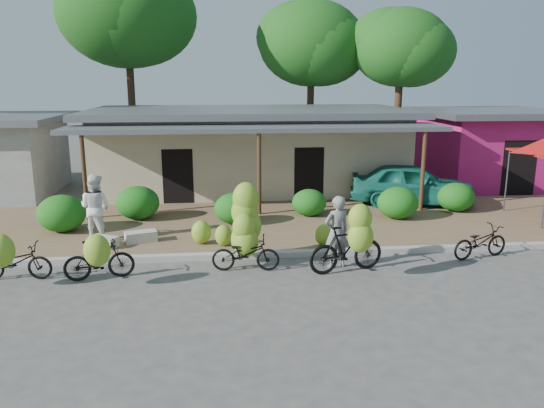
{
  "coord_description": "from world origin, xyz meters",
  "views": [
    {
      "loc": [
        -1.34,
        -11.09,
        4.53
      ],
      "look_at": [
        0.1,
        2.96,
        1.2
      ],
      "focal_mm": 35.0,
      "sensor_mm": 36.0,
      "label": 1
    }
  ],
  "objects_px": {
    "tree_center_right": "(307,42)",
    "sack_near": "(141,237)",
    "vendor": "(337,232)",
    "bike_left": "(99,258)",
    "tree_near_right": "(397,46)",
    "teal_van": "(412,184)",
    "bike_center": "(246,233)",
    "bystander": "(95,207)",
    "tree_far_center": "(123,10)",
    "bike_far_left": "(12,259)",
    "bike_far_right": "(480,242)",
    "sack_far": "(104,242)",
    "bike_right": "(350,244)"
  },
  "relations": [
    {
      "from": "tree_center_right",
      "to": "vendor",
      "type": "bearing_deg",
      "value": -96.66
    },
    {
      "from": "tree_far_center",
      "to": "bystander",
      "type": "height_order",
      "value": "tree_far_center"
    },
    {
      "from": "bike_left",
      "to": "teal_van",
      "type": "height_order",
      "value": "teal_van"
    },
    {
      "from": "vendor",
      "to": "bike_far_left",
      "type": "bearing_deg",
      "value": -15.45
    },
    {
      "from": "tree_far_center",
      "to": "teal_van",
      "type": "height_order",
      "value": "tree_far_center"
    },
    {
      "from": "bike_left",
      "to": "sack_near",
      "type": "distance_m",
      "value": 2.69
    },
    {
      "from": "tree_near_right",
      "to": "vendor",
      "type": "distance_m",
      "value": 15.6
    },
    {
      "from": "bike_left",
      "to": "bike_far_right",
      "type": "distance_m",
      "value": 9.49
    },
    {
      "from": "bike_right",
      "to": "bystander",
      "type": "distance_m",
      "value": 7.18
    },
    {
      "from": "bike_far_left",
      "to": "vendor",
      "type": "bearing_deg",
      "value": -85.44
    },
    {
      "from": "tree_center_right",
      "to": "bike_far_left",
      "type": "height_order",
      "value": "tree_center_right"
    },
    {
      "from": "bike_far_left",
      "to": "bike_center",
      "type": "xyz_separation_m",
      "value": [
        5.34,
        0.5,
        0.32
      ]
    },
    {
      "from": "teal_van",
      "to": "sack_near",
      "type": "bearing_deg",
      "value": 126.37
    },
    {
      "from": "tree_near_right",
      "to": "bike_left",
      "type": "relative_size",
      "value": 4.8
    },
    {
      "from": "bike_center",
      "to": "sack_near",
      "type": "xyz_separation_m",
      "value": [
        -2.81,
        1.92,
        -0.59
      ]
    },
    {
      "from": "bike_left",
      "to": "tree_near_right",
      "type": "bearing_deg",
      "value": -50.04
    },
    {
      "from": "tree_near_right",
      "to": "tree_far_center",
      "type": "bearing_deg",
      "value": 173.42
    },
    {
      "from": "tree_near_right",
      "to": "teal_van",
      "type": "height_order",
      "value": "tree_near_right"
    },
    {
      "from": "bike_right",
      "to": "vendor",
      "type": "height_order",
      "value": "bike_right"
    },
    {
      "from": "tree_center_right",
      "to": "bike_center",
      "type": "relative_size",
      "value": 4.05
    },
    {
      "from": "tree_far_center",
      "to": "bike_far_right",
      "type": "height_order",
      "value": "tree_far_center"
    },
    {
      "from": "teal_van",
      "to": "tree_center_right",
      "type": "bearing_deg",
      "value": 27.65
    },
    {
      "from": "bike_far_left",
      "to": "sack_near",
      "type": "distance_m",
      "value": 3.52
    },
    {
      "from": "bike_far_left",
      "to": "tree_center_right",
      "type": "bearing_deg",
      "value": -27.83
    },
    {
      "from": "tree_far_center",
      "to": "bike_center",
      "type": "distance_m",
      "value": 16.99
    },
    {
      "from": "vendor",
      "to": "bike_left",
      "type": "bearing_deg",
      "value": -12.98
    },
    {
      "from": "tree_center_right",
      "to": "bike_center",
      "type": "distance_m",
      "value": 16.69
    },
    {
      "from": "bike_left",
      "to": "bike_center",
      "type": "distance_m",
      "value": 3.47
    },
    {
      "from": "bike_far_right",
      "to": "teal_van",
      "type": "xyz_separation_m",
      "value": [
        0.22,
        5.6,
        0.43
      ]
    },
    {
      "from": "bike_left",
      "to": "tree_far_center",
      "type": "bearing_deg",
      "value": -4.81
    },
    {
      "from": "tree_far_center",
      "to": "sack_near",
      "type": "bearing_deg",
      "value": -80.4
    },
    {
      "from": "bike_center",
      "to": "bystander",
      "type": "height_order",
      "value": "bike_center"
    },
    {
      "from": "bike_center",
      "to": "bike_right",
      "type": "height_order",
      "value": "bike_center"
    },
    {
      "from": "sack_far",
      "to": "bike_far_left",
      "type": "bearing_deg",
      "value": -127.16
    },
    {
      "from": "vendor",
      "to": "tree_center_right",
      "type": "bearing_deg",
      "value": -113.73
    },
    {
      "from": "bike_far_left",
      "to": "bystander",
      "type": "height_order",
      "value": "bystander"
    },
    {
      "from": "tree_center_right",
      "to": "bike_left",
      "type": "height_order",
      "value": "tree_center_right"
    },
    {
      "from": "tree_center_right",
      "to": "bike_right",
      "type": "relative_size",
      "value": 4.22
    },
    {
      "from": "sack_far",
      "to": "bystander",
      "type": "distance_m",
      "value": 1.1
    },
    {
      "from": "teal_van",
      "to": "bike_left",
      "type": "bearing_deg",
      "value": 137.37
    },
    {
      "from": "sack_far",
      "to": "vendor",
      "type": "height_order",
      "value": "vendor"
    },
    {
      "from": "tree_center_right",
      "to": "sack_near",
      "type": "height_order",
      "value": "tree_center_right"
    },
    {
      "from": "vendor",
      "to": "bystander",
      "type": "distance_m",
      "value": 6.79
    },
    {
      "from": "sack_far",
      "to": "bike_left",
      "type": "bearing_deg",
      "value": -81.02
    },
    {
      "from": "tree_near_right",
      "to": "bike_center",
      "type": "relative_size",
      "value": 3.79
    },
    {
      "from": "tree_center_right",
      "to": "sack_near",
      "type": "relative_size",
      "value": 9.93
    },
    {
      "from": "bike_center",
      "to": "sack_near",
      "type": "distance_m",
      "value": 3.46
    },
    {
      "from": "bike_far_left",
      "to": "bike_left",
      "type": "relative_size",
      "value": 1.02
    },
    {
      "from": "tree_far_center",
      "to": "bike_right",
      "type": "distance_m",
      "value": 18.55
    },
    {
      "from": "bystander",
      "to": "teal_van",
      "type": "bearing_deg",
      "value": -139.66
    }
  ]
}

